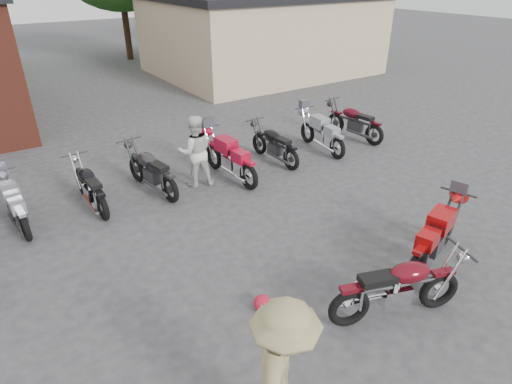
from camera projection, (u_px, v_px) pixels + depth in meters
ground at (351, 293)px, 7.11m from camera, size 90.00×90.00×0.00m
stucco_building at (261, 36)px, 21.50m from camera, size 10.00×8.00×3.50m
vintage_motorcycle at (400, 284)px, 6.39m from camera, size 2.22×1.35×1.22m
sportbike at (436, 234)px, 7.62m from camera, size 2.17×1.23×1.20m
helmet at (262, 303)px, 6.72m from camera, size 0.36×0.36×0.26m
person_light at (195, 151)px, 10.27m from camera, size 1.02×0.89×1.78m
person_tan at (284, 377)px, 4.51m from camera, size 1.38×1.45×1.97m
row_bike_1 at (14, 203)px, 8.75m from camera, size 0.74×1.90×1.08m
row_bike_2 at (89, 184)px, 9.46m from camera, size 0.73×1.94×1.11m
row_bike_3 at (151, 168)px, 10.12m from camera, size 0.99×2.14×1.19m
row_bike_4 at (229, 155)px, 10.74m from camera, size 0.85×2.18×1.24m
row_bike_5 at (274, 142)px, 11.71m from camera, size 0.72×1.95×1.12m
row_bike_6 at (322, 131)px, 12.45m from camera, size 0.86×2.08×1.18m
row_bike_7 at (354, 120)px, 13.29m from camera, size 0.91×2.13×1.20m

